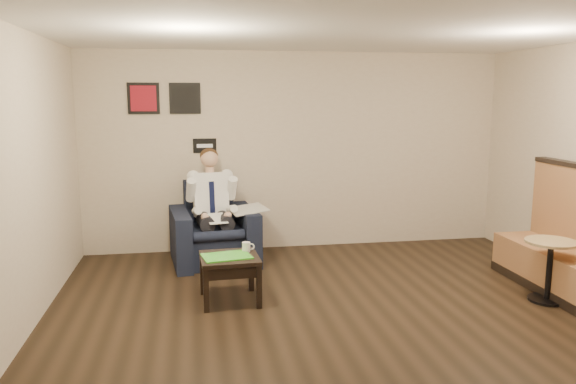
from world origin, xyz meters
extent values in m
plane|color=black|center=(0.00, 0.00, 0.00)|extent=(6.00, 6.00, 0.00)
cube|color=beige|center=(0.00, 3.00, 1.40)|extent=(6.00, 0.02, 2.80)
cube|color=beige|center=(0.00, -3.00, 1.40)|extent=(6.00, 0.02, 2.80)
cube|color=beige|center=(-3.00, 0.00, 1.40)|extent=(0.02, 6.00, 2.80)
cube|color=white|center=(0.00, 0.00, 2.80)|extent=(6.00, 6.00, 0.02)
cube|color=black|center=(-1.30, 2.98, 1.50)|extent=(0.32, 0.02, 0.20)
cube|color=maroon|center=(-2.10, 2.98, 2.15)|extent=(0.42, 0.03, 0.42)
cube|color=black|center=(-1.55, 2.98, 2.15)|extent=(0.42, 0.03, 0.42)
cube|color=black|center=(-1.22, 2.41, 0.52)|extent=(1.19, 1.19, 1.04)
cube|color=white|center=(-1.19, 2.16, 0.64)|extent=(0.30, 0.38, 0.01)
cube|color=silver|center=(-0.77, 2.34, 0.71)|extent=(0.54, 0.63, 0.01)
cube|color=black|center=(-1.11, 0.90, 0.25)|extent=(0.64, 0.64, 0.50)
cube|color=green|center=(-1.15, 0.88, 0.51)|extent=(0.56, 0.44, 0.01)
cylinder|color=white|center=(-0.92, 1.04, 0.55)|extent=(0.09, 0.09, 0.11)
cube|color=black|center=(-1.07, 1.08, 0.50)|extent=(0.16, 0.10, 0.01)
cylinder|color=tan|center=(2.26, 0.33, 0.33)|extent=(0.68, 0.68, 0.67)
camera|label=1|loc=(-1.47, -4.89, 2.17)|focal=35.00mm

